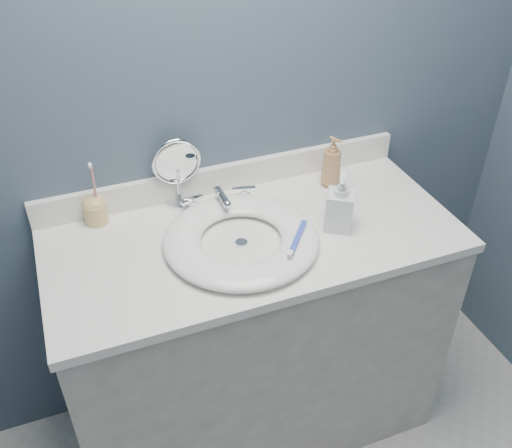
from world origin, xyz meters
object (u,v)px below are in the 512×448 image
makeup_mirror (177,169)px  toothbrush_holder (95,209)px  soap_bottle_amber (332,162)px  soap_bottle_clear (340,202)px

makeup_mirror → toothbrush_holder: size_ratio=1.13×
soap_bottle_amber → makeup_mirror: bearing=148.0°
soap_bottle_clear → toothbrush_holder: (-0.67, 0.28, -0.04)m
soap_bottle_amber → toothbrush_holder: (-0.76, 0.07, -0.04)m
soap_bottle_amber → toothbrush_holder: 0.76m
soap_bottle_amber → soap_bottle_clear: bearing=-134.6°
soap_bottle_clear → soap_bottle_amber: bearing=101.6°
makeup_mirror → soap_bottle_clear: makeup_mirror is taller
soap_bottle_clear → toothbrush_holder: toothbrush_holder is taller
soap_bottle_clear → toothbrush_holder: size_ratio=0.88×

